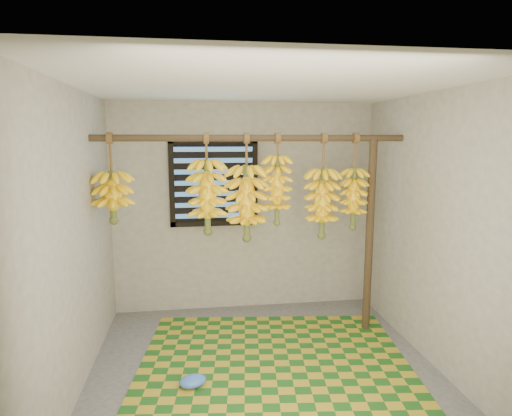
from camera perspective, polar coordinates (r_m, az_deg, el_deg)
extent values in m
cube|color=#4E4E4E|center=(3.96, 1.22, -21.08)|extent=(3.00, 3.00, 0.01)
cube|color=silver|center=(3.44, 1.36, 16.07)|extent=(3.00, 3.00, 0.01)
cube|color=gray|center=(4.97, -1.57, 0.05)|extent=(3.00, 0.01, 2.40)
cube|color=gray|center=(3.59, -23.21, -4.31)|extent=(0.01, 3.00, 2.40)
cube|color=gray|center=(4.04, 22.89, -2.85)|extent=(0.01, 3.00, 2.40)
cube|color=black|center=(4.88, -5.64, 3.38)|extent=(1.00, 0.04, 1.00)
cylinder|color=#453521|center=(4.11, -0.30, 9.31)|extent=(3.00, 0.06, 0.06)
cylinder|color=#453521|center=(4.55, 14.89, -3.71)|extent=(0.08, 0.08, 2.00)
cube|color=#1B5418|center=(4.12, 2.43, -19.67)|extent=(2.61, 2.19, 0.01)
ellipsoid|color=blue|center=(3.76, -8.43, -21.87)|extent=(0.27, 0.24, 0.09)
cylinder|color=brown|center=(4.15, -18.83, 6.73)|extent=(0.02, 0.02, 0.36)
cylinder|color=#4C5923|center=(4.17, -18.56, 1.65)|extent=(0.06, 0.06, 0.44)
cylinder|color=brown|center=(4.08, -6.64, 7.84)|extent=(0.02, 0.02, 0.26)
cylinder|color=#4C5923|center=(4.11, -6.52, 1.74)|extent=(0.06, 0.06, 0.67)
cylinder|color=brown|center=(4.11, -1.27, 7.48)|extent=(0.02, 0.02, 0.32)
cylinder|color=#4C5923|center=(4.15, -1.25, 0.90)|extent=(0.06, 0.06, 0.69)
cylinder|color=brown|center=(4.15, 2.88, 8.21)|extent=(0.02, 0.02, 0.22)
cylinder|color=#4C5923|center=(4.18, 2.84, 2.67)|extent=(0.05, 0.05, 0.65)
cylinder|color=brown|center=(4.26, 8.99, 7.19)|extent=(0.02, 0.02, 0.36)
cylinder|color=#4C5923|center=(4.31, 8.83, 0.86)|extent=(0.06, 0.06, 0.65)
cylinder|color=brown|center=(4.37, 13.10, 7.16)|extent=(0.02, 0.02, 0.35)
cylinder|color=#4C5923|center=(4.41, 12.89, 1.47)|extent=(0.05, 0.05, 0.58)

